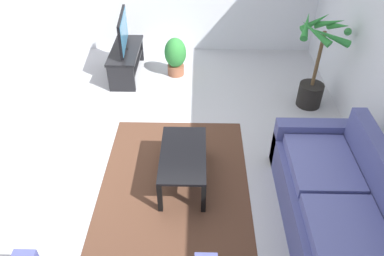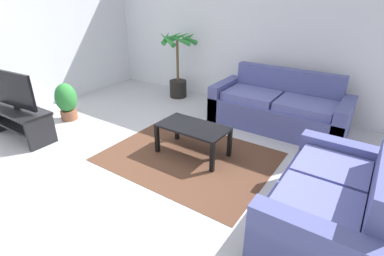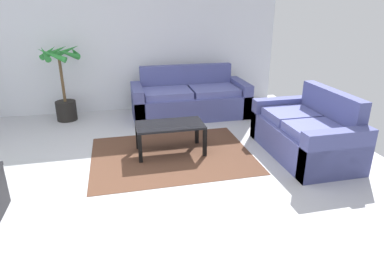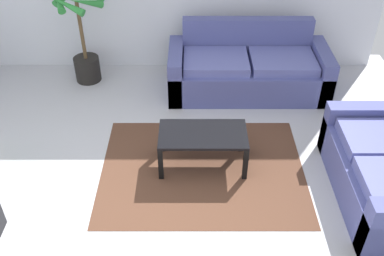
{
  "view_description": "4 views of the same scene",
  "coord_description": "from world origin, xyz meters",
  "views": [
    {
      "loc": [
        3.43,
        0.9,
        3.14
      ],
      "look_at": [
        0.27,
        0.84,
        0.64
      ],
      "focal_mm": 34.2,
      "sensor_mm": 36.0,
      "label": 1
    },
    {
      "loc": [
        2.42,
        -2.17,
        2.08
      ],
      "look_at": [
        0.6,
        0.5,
        0.53
      ],
      "focal_mm": 27.3,
      "sensor_mm": 36.0,
      "label": 2
    },
    {
      "loc": [
        -0.23,
        -3.51,
        2.0
      ],
      "look_at": [
        0.68,
        0.38,
        0.48
      ],
      "focal_mm": 30.87,
      "sensor_mm": 36.0,
      "label": 3
    },
    {
      "loc": [
        0.33,
        -2.87,
        3.25
      ],
      "look_at": [
        0.34,
        0.5,
        0.68
      ],
      "focal_mm": 40.79,
      "sensor_mm": 36.0,
      "label": 4
    }
  ],
  "objects": [
    {
      "name": "couch_main",
      "position": [
        1.09,
        2.28,
        0.3
      ],
      "size": [
        2.12,
        0.9,
        0.9
      ],
      "color": "#4C518C",
      "rests_on": "ground"
    },
    {
      "name": "area_rug",
      "position": [
        0.45,
        0.64,
        0.0
      ],
      "size": [
        2.2,
        1.7,
        0.01
      ],
      "primitive_type": "cube",
      "color": "#513323",
      "rests_on": "ground"
    },
    {
      "name": "coffee_table",
      "position": [
        0.45,
        0.74,
        0.37
      ],
      "size": [
        0.94,
        0.51,
        0.43
      ],
      "color": "black",
      "rests_on": "ground"
    },
    {
      "name": "ground_plane",
      "position": [
        0.0,
        0.0,
        0.0
      ],
      "size": [
        6.6,
        6.6,
        0.0
      ],
      "primitive_type": "plane",
      "color": "#B2B2B7"
    },
    {
      "name": "potted_palm",
      "position": [
        -1.14,
        2.55,
        0.62
      ],
      "size": [
        0.7,
        0.76,
        1.36
      ],
      "color": "black",
      "rests_on": "ground"
    },
    {
      "name": "wall_back",
      "position": [
        0.0,
        3.0,
        1.35
      ],
      "size": [
        6.0,
        0.06,
        2.7
      ],
      "primitive_type": "cube",
      "color": "silver",
      "rests_on": "ground"
    },
    {
      "name": "couch_loveseat",
      "position": [
        2.28,
        0.27,
        0.3
      ],
      "size": [
        0.9,
        1.6,
        0.9
      ],
      "color": "#4C518C",
      "rests_on": "ground"
    }
  ]
}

